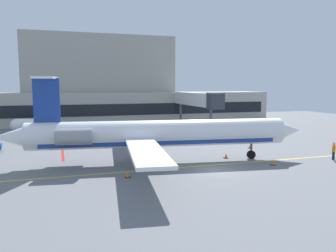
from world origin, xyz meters
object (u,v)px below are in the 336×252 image
Objects in this scene: regional_jet at (155,134)px; marshaller at (334,151)px; pushback_tractor at (218,131)px; fuel_tank at (34,125)px.

regional_jet is 16.73× the size of marshaller.
regional_jet reaches higher than pushback_tractor.
marshaller is at bearing -75.69° from pushback_tractor.
pushback_tractor is 30.31m from fuel_tank.
regional_jet is 8.47× the size of pushback_tractor.
regional_jet is 4.34× the size of fuel_tank.
pushback_tractor is at bearing -26.66° from fuel_tank.
pushback_tractor is (13.91, 13.56, -2.05)m from regional_jet.
regional_jet is at bearing -135.72° from pushback_tractor.
fuel_tank is (-27.08, 13.60, 0.45)m from pushback_tractor.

